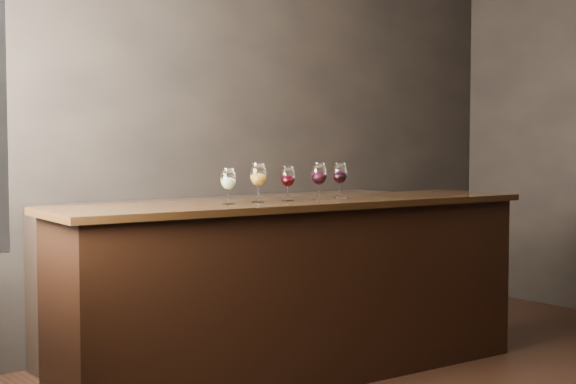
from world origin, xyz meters
TOP-DOWN VIEW (x-y plane):
  - room_shell at (-0.23, 0.11)m, footprint 5.02×4.52m
  - bar_counter at (-0.55, 1.08)m, footprint 2.90×0.87m
  - bar_top at (-0.55, 1.08)m, footprint 3.00×0.95m
  - back_bar_shelf at (-0.35, 2.03)m, footprint 2.77×0.40m
  - glass_white at (-1.06, 1.08)m, footprint 0.08×0.08m
  - glass_amber at (-0.84, 1.10)m, footprint 0.09×0.09m
  - glass_red_a at (-0.64, 1.10)m, footprint 0.08×0.08m
  - glass_red_b at (-0.45, 1.04)m, footprint 0.09×0.09m
  - glass_red_c at (-0.24, 1.09)m, footprint 0.09×0.09m

SIDE VIEW (x-z plane):
  - back_bar_shelf at x=-0.35m, z-range 0.00..1.00m
  - bar_counter at x=-0.55m, z-range 0.00..1.00m
  - bar_top at x=-0.55m, z-range 1.00..1.04m
  - glass_white at x=-1.06m, z-range 1.07..1.27m
  - glass_red_a at x=-0.64m, z-range 1.07..1.27m
  - glass_red_c at x=-0.24m, z-range 1.08..1.29m
  - glass_red_b at x=-0.45m, z-range 1.08..1.29m
  - glass_amber at x=-0.84m, z-range 1.08..1.30m
  - room_shell at x=-0.23m, z-range 0.40..3.21m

